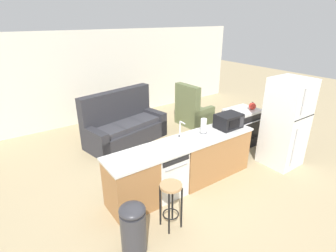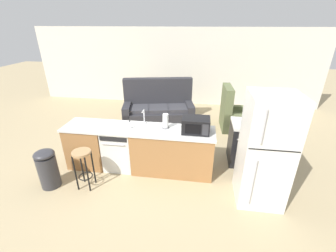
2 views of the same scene
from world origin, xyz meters
name	(u,v)px [view 1 (image 1 of 2)]	position (x,y,z in m)	size (l,w,h in m)	color
ground_plane	(177,187)	(0.00, 0.00, 0.00)	(24.00, 24.00, 0.00)	tan
wall_back	(100,77)	(0.30, 4.20, 1.30)	(10.00, 0.06, 2.60)	silver
kitchen_counter	(188,164)	(0.24, 0.00, 0.42)	(2.94, 0.66, 0.90)	#9E6B3D
dishwasher	(166,172)	(-0.25, 0.00, 0.42)	(0.58, 0.61, 0.84)	silver
stove_range	(241,127)	(2.35, 0.55, 0.45)	(0.76, 0.68, 0.90)	black
refrigerator	(286,123)	(2.35, -0.55, 0.92)	(0.72, 0.73, 1.84)	white
microwave	(229,121)	(1.25, 0.00, 1.04)	(0.50, 0.37, 0.28)	black
sink_faucet	(180,130)	(0.22, 0.21, 1.03)	(0.07, 0.17, 0.30)	silver
paper_towel_roll	(204,126)	(0.67, 0.09, 1.04)	(0.14, 0.14, 0.28)	#4C4C51
soap_bottle	(179,140)	(0.01, -0.03, 0.97)	(0.06, 0.06, 0.18)	silver
kettle	(252,106)	(2.52, 0.42, 0.99)	(0.21, 0.17, 0.19)	red
bar_stool	(171,197)	(-0.66, -0.72, 0.54)	(0.32, 0.32, 0.74)	tan
trash_bin	(133,228)	(-1.32, -0.80, 0.38)	(0.35, 0.35, 0.74)	#333338
couch	(123,126)	(0.09, 2.37, 0.39)	(2.14, 1.29, 1.27)	#2D2D33
armchair	(192,113)	(2.22, 2.23, 0.35)	(0.84, 0.89, 1.20)	#667047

